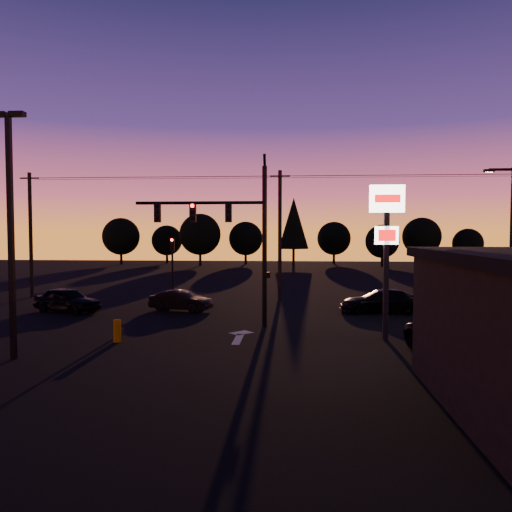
% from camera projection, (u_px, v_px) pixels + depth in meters
% --- Properties ---
extents(ground, '(120.00, 120.00, 0.00)m').
position_uv_depth(ground, '(224.00, 344.00, 21.08)').
color(ground, black).
rests_on(ground, ground).
extents(lane_arrow, '(1.20, 3.10, 0.01)m').
position_uv_depth(lane_arrow, '(240.00, 336.00, 22.70)').
color(lane_arrow, beige).
rests_on(lane_arrow, ground).
extents(traffic_signal_mast, '(6.79, 0.52, 8.58)m').
position_uv_depth(traffic_signal_mast, '(233.00, 228.00, 24.82)').
color(traffic_signal_mast, black).
rests_on(traffic_signal_mast, ground).
extents(secondary_signal, '(0.30, 0.31, 4.35)m').
position_uv_depth(secondary_signal, '(172.00, 261.00, 32.75)').
color(secondary_signal, black).
rests_on(secondary_signal, ground).
extents(parking_lot_light, '(1.25, 0.30, 9.14)m').
position_uv_depth(parking_lot_light, '(10.00, 218.00, 18.39)').
color(parking_lot_light, black).
rests_on(parking_lot_light, ground).
extents(pylon_sign, '(1.50, 0.28, 6.80)m').
position_uv_depth(pylon_sign, '(387.00, 228.00, 21.81)').
color(pylon_sign, black).
rests_on(pylon_sign, ground).
extents(streetlight, '(1.55, 0.35, 8.00)m').
position_uv_depth(streetlight, '(510.00, 238.00, 25.31)').
color(streetlight, black).
rests_on(streetlight, ground).
extents(utility_pole_0, '(1.40, 0.26, 9.00)m').
position_uv_depth(utility_pole_0, '(31.00, 234.00, 35.98)').
color(utility_pole_0, black).
rests_on(utility_pole_0, ground).
extents(utility_pole_1, '(1.40, 0.26, 9.00)m').
position_uv_depth(utility_pole_1, '(280.00, 234.00, 34.65)').
color(utility_pole_1, black).
rests_on(utility_pole_1, ground).
extents(power_wires, '(36.00, 1.22, 0.07)m').
position_uv_depth(power_wires, '(280.00, 177.00, 34.46)').
color(power_wires, black).
rests_on(power_wires, ground).
extents(bollard, '(0.32, 0.32, 0.97)m').
position_uv_depth(bollard, '(117.00, 331.00, 21.50)').
color(bollard, '#C27400').
rests_on(bollard, ground).
extents(tree_0, '(5.36, 5.36, 6.74)m').
position_uv_depth(tree_0, '(121.00, 236.00, 72.31)').
color(tree_0, black).
rests_on(tree_0, ground).
extents(tree_1, '(4.54, 4.54, 5.71)m').
position_uv_depth(tree_1, '(167.00, 240.00, 74.88)').
color(tree_1, black).
rests_on(tree_1, ground).
extents(tree_2, '(5.77, 5.78, 7.26)m').
position_uv_depth(tree_2, '(200.00, 234.00, 69.41)').
color(tree_2, black).
rests_on(tree_2, ground).
extents(tree_3, '(4.95, 4.95, 6.22)m').
position_uv_depth(tree_3, '(246.00, 239.00, 72.99)').
color(tree_3, black).
rests_on(tree_3, ground).
extents(tree_4, '(4.18, 4.18, 9.50)m').
position_uv_depth(tree_4, '(294.00, 223.00, 69.37)').
color(tree_4, black).
rests_on(tree_4, ground).
extents(tree_5, '(4.95, 4.95, 6.22)m').
position_uv_depth(tree_5, '(334.00, 238.00, 74.02)').
color(tree_5, black).
rests_on(tree_5, ground).
extents(tree_6, '(4.54, 4.54, 5.71)m').
position_uv_depth(tree_6, '(382.00, 241.00, 67.61)').
color(tree_6, black).
rests_on(tree_6, ground).
extents(tree_7, '(5.36, 5.36, 6.74)m').
position_uv_depth(tree_7, '(422.00, 237.00, 70.13)').
color(tree_7, black).
rests_on(tree_7, ground).
extents(tree_8, '(4.12, 4.12, 5.19)m').
position_uv_depth(tree_8, '(468.00, 243.00, 68.74)').
color(tree_8, black).
rests_on(tree_8, ground).
extents(car_left, '(4.60, 3.19, 1.45)m').
position_uv_depth(car_left, '(67.00, 300.00, 29.51)').
color(car_left, black).
rests_on(car_left, ground).
extents(car_mid, '(3.96, 2.24, 1.24)m').
position_uv_depth(car_mid, '(181.00, 301.00, 29.97)').
color(car_mid, black).
rests_on(car_mid, ground).
extents(car_right, '(4.81, 2.05, 1.38)m').
position_uv_depth(car_right, '(381.00, 301.00, 29.24)').
color(car_right, black).
rests_on(car_right, ground).
extents(suv_parked, '(4.04, 5.50, 1.39)m').
position_uv_depth(suv_parked, '(464.00, 339.00, 18.90)').
color(suv_parked, black).
rests_on(suv_parked, ground).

